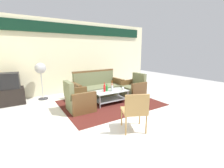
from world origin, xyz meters
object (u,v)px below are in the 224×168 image
at_px(armchair_left, 79,101).
at_px(bottle_red, 104,88).
at_px(bottle_green, 107,88).
at_px(bottle_clear, 112,88).
at_px(armchair_right, 133,89).
at_px(couch, 98,89).
at_px(tv_stand, 10,96).
at_px(coffee_table, 110,95).
at_px(pedestal_fan, 41,70).
at_px(wicker_chair, 135,109).
at_px(bottle_orange, 112,87).
at_px(television, 8,81).
at_px(cup, 123,89).

distance_m(armchair_left, bottle_red, 0.90).
height_order(bottle_green, bottle_clear, bottle_clear).
height_order(armchair_right, bottle_green, armchair_right).
xyz_separation_m(couch, tv_stand, (-2.65, 0.82, -0.06)).
distance_m(coffee_table, pedestal_fan, 2.51).
distance_m(armchair_left, wicker_chair, 1.82).
height_order(armchair_left, bottle_orange, armchair_left).
xyz_separation_m(television, pedestal_fan, (0.94, 0.05, 0.25)).
height_order(tv_stand, pedestal_fan, pedestal_fan).
xyz_separation_m(coffee_table, bottle_orange, (0.09, 0.03, 0.26)).
bearing_deg(bottle_green, tv_stand, 149.67).
bearing_deg(bottle_red, armchair_left, -174.85).
xyz_separation_m(armchair_left, bottle_green, (0.96, 0.10, 0.21)).
bearing_deg(tv_stand, armchair_left, -44.77).
height_order(armchair_right, bottle_red, armchair_right).
relative_size(tv_stand, pedestal_fan, 0.63).
relative_size(couch, cup, 18.31).
bearing_deg(couch, bottle_red, 76.12).
bearing_deg(bottle_clear, bottle_red, 161.53).
relative_size(coffee_table, pedestal_fan, 0.87).
bearing_deg(couch, wicker_chair, 77.28).
bearing_deg(armchair_left, armchair_right, 95.43).
relative_size(couch, bottle_orange, 5.77).
xyz_separation_m(bottle_orange, pedestal_fan, (-1.85, 1.59, 0.48)).
height_order(television, wicker_chair, television).
distance_m(bottle_clear, cup, 0.37).
bearing_deg(coffee_table, television, 149.89).
bearing_deg(bottle_clear, wicker_chair, -107.26).
bearing_deg(coffee_table, wicker_chair, -105.75).
bearing_deg(bottle_green, bottle_red, -165.03).
distance_m(armchair_right, tv_stand, 4.04).
bearing_deg(armchair_right, television, 66.24).
bearing_deg(coffee_table, armchair_right, 6.43).
height_order(bottle_red, cup, bottle_red).
bearing_deg(television, cup, 156.13).
bearing_deg(television, coffee_table, 155.14).
distance_m(couch, bottle_green, 0.73).
distance_m(armchair_left, cup, 1.46).
bearing_deg(television, bottle_red, 153.48).
relative_size(couch, coffee_table, 1.66).
bearing_deg(bottle_clear, pedestal_fan, 136.94).
height_order(coffee_table, wicker_chair, wicker_chair).
distance_m(armchair_right, bottle_orange, 1.01).
bearing_deg(wicker_chair, television, 147.72).
xyz_separation_m(armchair_right, bottle_green, (-1.17, -0.08, 0.21)).
height_order(armchair_left, tv_stand, armchair_left).
xyz_separation_m(couch, wicker_chair, (-0.45, -2.53, 0.18)).
height_order(coffee_table, bottle_clear, bottle_clear).
bearing_deg(bottle_red, pedestal_fan, 134.35).
bearing_deg(wicker_chair, bottle_green, 101.92).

